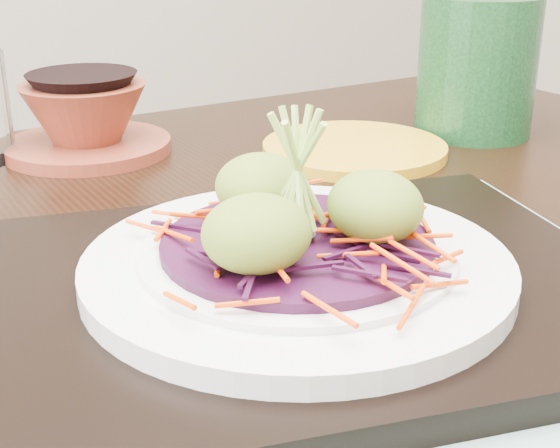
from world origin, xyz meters
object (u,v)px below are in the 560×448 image
yellow_plate (354,149)px  green_jar (477,66)px  serving_tray (297,290)px  terracotta_bowl_set (86,122)px  dining_table (202,405)px  white_plate (297,264)px

yellow_plate → green_jar: bearing=-0.3°
serving_tray → terracotta_bowl_set: 0.40m
terracotta_bowl_set → green_jar: bearing=-20.7°
yellow_plate → terracotta_bowl_set: bearing=147.4°
yellow_plate → serving_tray: bearing=-132.3°
dining_table → yellow_plate: size_ratio=7.09×
dining_table → green_jar: (0.42, 0.17, 0.18)m
dining_table → white_plate: size_ratio=5.05×
yellow_plate → dining_table: bearing=-146.7°
serving_tray → white_plate: 0.02m
dining_table → terracotta_bowl_set: size_ratio=6.00×
dining_table → white_plate: white_plate is taller
yellow_plate → green_jar: 0.17m
white_plate → yellow_plate: bearing=47.7°
serving_tray → dining_table: bearing=125.9°
green_jar → serving_tray: bearing=-147.3°
white_plate → green_jar: green_jar is taller
dining_table → serving_tray: size_ratio=3.28×
dining_table → yellow_plate: yellow_plate is taller
yellow_plate → white_plate: bearing=-132.3°
serving_tray → yellow_plate: 0.34m
dining_table → terracotta_bowl_set: 0.35m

